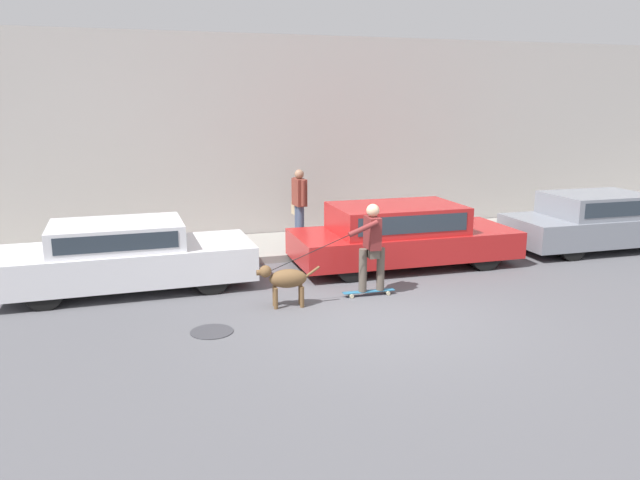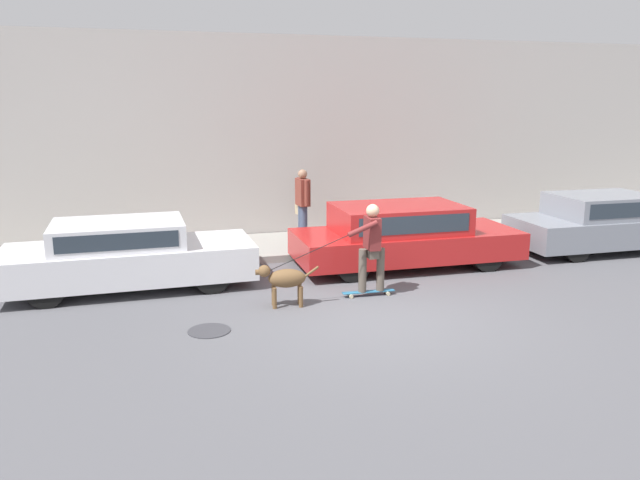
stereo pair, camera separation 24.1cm
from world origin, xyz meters
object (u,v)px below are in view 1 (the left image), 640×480
at_px(parked_car_0, 126,256).
at_px(parked_car_2, 600,222).
at_px(parked_car_1, 401,235).
at_px(pedestrian_with_bag, 299,202).
at_px(dog, 286,279).
at_px(skateboarder, 371,244).

xyz_separation_m(parked_car_0, parked_car_2, (10.40, 0.00, 0.01)).
distance_m(parked_car_1, pedestrian_with_bag, 2.71).
relative_size(parked_car_1, parked_car_2, 1.04).
xyz_separation_m(parked_car_2, pedestrian_with_bag, (-6.55, 2.16, 0.45)).
bearing_deg(pedestrian_with_bag, dog, -112.81).
bearing_deg(parked_car_0, parked_car_1, -0.41).
xyz_separation_m(parked_car_0, pedestrian_with_bag, (3.85, 2.17, 0.46)).
xyz_separation_m(parked_car_0, parked_car_1, (5.42, 0.00, 0.02)).
bearing_deg(skateboarder, dog, 7.77).
height_order(parked_car_2, dog, parked_car_2).
bearing_deg(skateboarder, parked_car_2, -162.28).
bearing_deg(parked_car_0, dog, -36.69).
distance_m(parked_car_0, parked_car_2, 10.40).
bearing_deg(dog, parked_car_2, -160.08).
distance_m(parked_car_2, pedestrian_with_bag, 6.91).
relative_size(parked_car_2, dog, 4.18).
distance_m(skateboarder, pedestrian_with_bag, 3.86).
height_order(parked_car_0, skateboarder, skateboarder).
distance_m(parked_car_0, dog, 3.08).
bearing_deg(skateboarder, pedestrian_with_bag, -84.11).
xyz_separation_m(parked_car_1, pedestrian_with_bag, (-1.57, 2.16, 0.43)).
distance_m(parked_car_0, parked_car_1, 5.42).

